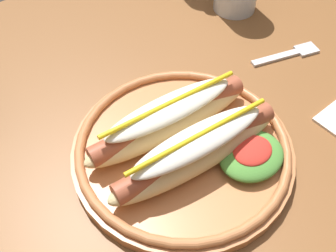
# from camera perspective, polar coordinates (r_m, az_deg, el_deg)

# --- Properties ---
(dining_table) EXTENTS (1.35, 0.86, 0.74)m
(dining_table) POSITION_cam_1_polar(r_m,az_deg,el_deg) (0.60, -6.04, -8.11)
(dining_table) COLOR brown
(dining_table) RESTS_ON ground_plane
(hot_dog_plate) EXTENTS (0.29, 0.29, 0.08)m
(hot_dog_plate) POSITION_cam_1_polar(r_m,az_deg,el_deg) (0.49, 2.65, -2.53)
(hot_dog_plate) COLOR #B77042
(hot_dog_plate) RESTS_ON dining_table
(fork) EXTENTS (0.12, 0.05, 0.00)m
(fork) POSITION_cam_1_polar(r_m,az_deg,el_deg) (0.68, 17.70, 10.18)
(fork) COLOR silver
(fork) RESTS_ON dining_table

